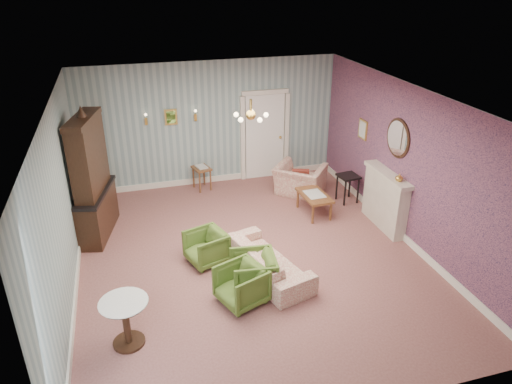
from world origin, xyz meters
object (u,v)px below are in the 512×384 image
object	(u,v)px
side_table_black	(347,188)
dresser	(90,174)
olive_chair_b	(253,271)
olive_chair_c	(206,246)
sofa_chintz	(267,255)
pedestal_table	(126,323)
wingback_chair	(300,175)
coffee_table	(314,204)
olive_chair_a	(241,284)
fireplace	(385,200)

from	to	relation	value
side_table_black	dresser	bearing A→B (deg)	179.18
olive_chair_b	olive_chair_c	world-z (taller)	olive_chair_b
dresser	side_table_black	bearing A→B (deg)	12.72
sofa_chintz	pedestal_table	bearing A→B (deg)	98.67
olive_chair_b	wingback_chair	size ratio (longest dim) A/B	0.68
dresser	olive_chair_c	bearing A→B (deg)	-27.18
sofa_chintz	dresser	distance (m)	3.66
wingback_chair	dresser	distance (m)	4.54
coffee_table	olive_chair_c	bearing A→B (deg)	-155.10
olive_chair_c	sofa_chintz	size ratio (longest dim) A/B	0.35
olive_chair_b	coffee_table	size ratio (longest dim) A/B	0.79
olive_chair_a	dresser	size ratio (longest dim) A/B	0.27
olive_chair_c	dresser	xyz separation A→B (m)	(-1.85, 1.59, 0.93)
side_table_black	fireplace	bearing A→B (deg)	-80.11
olive_chair_c	coffee_table	world-z (taller)	olive_chair_c
olive_chair_a	fireplace	distance (m)	3.70
olive_chair_a	coffee_table	xyz separation A→B (m)	(2.20, 2.42, -0.11)
olive_chair_b	dresser	distance (m)	3.67
sofa_chintz	pedestal_table	world-z (taller)	sofa_chintz
dresser	side_table_black	distance (m)	5.38
olive_chair_c	side_table_black	size ratio (longest dim) A/B	1.04
olive_chair_b	dresser	bearing A→B (deg)	-129.96
olive_chair_a	side_table_black	distance (m)	4.18
olive_chair_b	fireplace	size ratio (longest dim) A/B	0.51
olive_chair_c	coffee_table	bearing A→B (deg)	96.90
side_table_black	olive_chair_c	bearing A→B (deg)	-156.30
olive_chair_a	olive_chair_c	size ratio (longest dim) A/B	1.05
wingback_chair	sofa_chintz	bearing A→B (deg)	100.44
olive_chair_b	pedestal_table	distance (m)	2.11
olive_chair_c	wingback_chair	xyz separation A→B (m)	(2.59, 2.19, 0.13)
wingback_chair	olive_chair_c	bearing A→B (deg)	81.18
olive_chair_b	fireplace	world-z (taller)	fireplace
pedestal_table	olive_chair_b	bearing A→B (deg)	19.07
olive_chair_c	side_table_black	distance (m)	3.77
coffee_table	olive_chair_a	bearing A→B (deg)	-132.30
olive_chair_c	sofa_chintz	world-z (taller)	sofa_chintz
dresser	pedestal_table	distance (m)	3.44
sofa_chintz	fireplace	xyz separation A→B (m)	(2.74, 0.95, 0.21)
olive_chair_a	coffee_table	distance (m)	3.27
side_table_black	olive_chair_b	bearing A→B (deg)	-138.72
coffee_table	pedestal_table	size ratio (longest dim) A/B	1.25
olive_chair_b	pedestal_table	xyz separation A→B (m)	(-1.99, -0.69, 0.00)
olive_chair_c	dresser	distance (m)	2.61
sofa_chintz	pedestal_table	xyz separation A→B (m)	(-2.34, -1.06, -0.01)
sofa_chintz	olive_chair_a	bearing A→B (deg)	119.57
olive_chair_a	dresser	distance (m)	3.69
wingback_chair	dresser	world-z (taller)	dresser
olive_chair_a	side_table_black	xyz separation A→B (m)	(3.14, 2.77, -0.03)
olive_chair_a	dresser	world-z (taller)	dresser
dresser	pedestal_table	world-z (taller)	dresser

